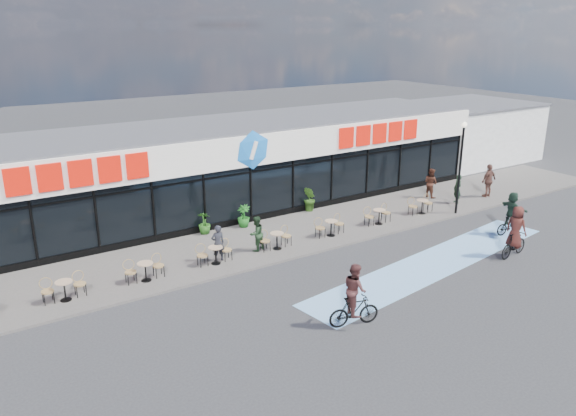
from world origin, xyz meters
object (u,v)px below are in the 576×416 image
at_px(patron_right, 256,234).
at_px(pedestrian_c, 489,180).
at_px(cyclist_a, 515,236).
at_px(potted_plant_left, 204,223).
at_px(potted_plant_mid, 244,216).
at_px(patron_left, 218,243).
at_px(pedestrian_a, 457,189).
at_px(cyclist_b, 511,214).
at_px(pedestrian_b, 431,183).
at_px(lamp_post, 461,160).
at_px(potted_plant_right, 310,199).

xyz_separation_m(patron_right, pedestrian_c, (15.15, -0.21, 0.18)).
distance_m(pedestrian_c, cyclist_a, 8.73).
height_order(potted_plant_left, potted_plant_mid, potted_plant_mid).
xyz_separation_m(patron_left, pedestrian_a, (14.60, 0.03, 0.02)).
bearing_deg(patron_left, cyclist_b, 166.95).
relative_size(potted_plant_left, pedestrian_b, 0.63).
bearing_deg(patron_right, pedestrian_a, 162.53).
relative_size(lamp_post, pedestrian_c, 2.50).
xyz_separation_m(patron_left, cyclist_a, (10.90, -6.29, 0.05)).
distance_m(potted_plant_right, pedestrian_a, 8.29).
bearing_deg(patron_right, cyclist_a, 127.48).
xyz_separation_m(potted_plant_mid, patron_right, (-1.00, -2.97, 0.24)).
relative_size(lamp_post, cyclist_b, 2.29).
distance_m(potted_plant_mid, cyclist_a, 12.33).
distance_m(potted_plant_right, cyclist_a, 10.34).
xyz_separation_m(potted_plant_left, cyclist_b, (12.19, -7.76, 0.37)).
bearing_deg(lamp_post, patron_right, 173.61).
bearing_deg(potted_plant_left, pedestrian_c, -11.75).
bearing_deg(cyclist_a, pedestrian_a, 59.68).
xyz_separation_m(patron_right, pedestrian_a, (12.70, -0.08, 0.02)).
distance_m(potted_plant_right, patron_left, 7.70).
bearing_deg(potted_plant_right, cyclist_a, -67.66).
bearing_deg(cyclist_a, potted_plant_mid, 130.49).
xyz_separation_m(potted_plant_left, potted_plant_right, (6.08, 0.01, 0.14)).
bearing_deg(patron_right, lamp_post, 156.52).
xyz_separation_m(potted_plant_mid, pedestrian_a, (11.70, -3.06, 0.26)).
bearing_deg(pedestrian_c, pedestrian_a, -4.48).
xyz_separation_m(pedestrian_c, cyclist_a, (-6.15, -6.19, -0.12)).
height_order(lamp_post, pedestrian_a, lamp_post).
bearing_deg(pedestrian_c, cyclist_a, 43.65).
bearing_deg(lamp_post, potted_plant_mid, 157.65).
distance_m(lamp_post, potted_plant_left, 13.29).
height_order(potted_plant_mid, cyclist_b, cyclist_b).
xyz_separation_m(potted_plant_mid, pedestrian_c, (14.15, -3.18, 0.41)).
xyz_separation_m(pedestrian_c, cyclist_b, (-3.96, -4.40, -0.06)).
xyz_separation_m(lamp_post, cyclist_b, (-0.12, -3.35, -1.97)).
relative_size(potted_plant_left, patron_right, 0.68).
height_order(lamp_post, patron_right, lamp_post).
bearing_deg(potted_plant_right, potted_plant_mid, -177.38).
distance_m(potted_plant_mid, cyclist_b, 12.71).
relative_size(patron_left, pedestrian_a, 0.97).
bearing_deg(cyclist_b, patron_right, 157.58).
xyz_separation_m(potted_plant_left, potted_plant_mid, (2.00, -0.18, 0.01)).
distance_m(potted_plant_mid, pedestrian_c, 14.51).
height_order(lamp_post, potted_plant_right, lamp_post).
distance_m(pedestrian_a, cyclist_b, 4.78).
bearing_deg(lamp_post, cyclist_b, -92.03).
bearing_deg(lamp_post, pedestrian_c, 15.35).
bearing_deg(patron_right, potted_plant_right, -165.18).
bearing_deg(cyclist_a, pedestrian_b, 67.31).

